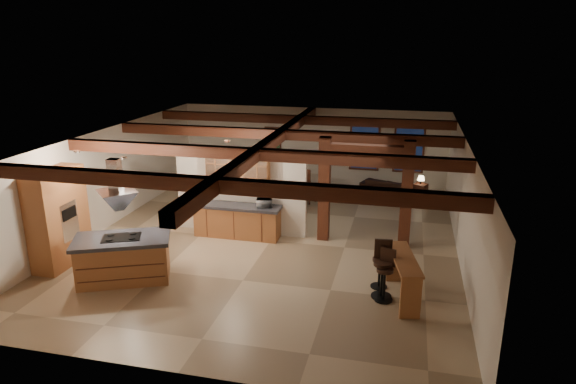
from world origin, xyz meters
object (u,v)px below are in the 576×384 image
(dining_table, at_px, (279,194))
(bar_counter, at_px, (403,271))
(kitchen_island, at_px, (123,258))
(sofa, at_px, (388,187))

(dining_table, xyz_separation_m, bar_counter, (4.21, -5.73, 0.30))
(kitchen_island, height_order, dining_table, kitchen_island)
(kitchen_island, relative_size, bar_counter, 1.28)
(kitchen_island, height_order, sofa, kitchen_island)
(kitchen_island, relative_size, sofa, 1.26)
(sofa, height_order, bar_counter, bar_counter)
(kitchen_island, distance_m, bar_counter, 6.35)
(sofa, bearing_deg, kitchen_island, 74.70)
(dining_table, height_order, bar_counter, bar_counter)
(bar_counter, bearing_deg, dining_table, 126.34)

